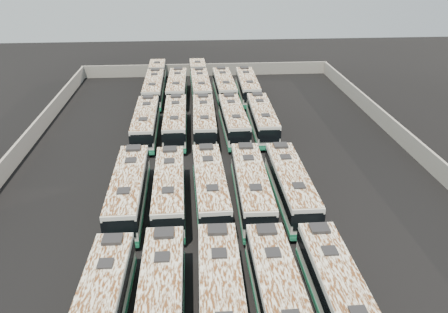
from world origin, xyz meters
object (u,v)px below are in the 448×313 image
Objects in this scene: bus_back_right at (224,87)px; bus_back_far_right at (247,86)px; bus_front_right at (280,301)px; bus_midfront_center at (210,187)px; bus_front_left at (161,307)px; bus_midfront_left at (170,190)px; bus_midback_left at (175,122)px; bus_back_left at (177,88)px; bus_midfront_far_right at (291,185)px; bus_front_far_left at (100,313)px; bus_front_center at (222,303)px; bus_midback_center at (204,121)px; bus_back_far_left at (155,83)px; bus_front_far_right at (340,298)px; bus_midback_right at (233,120)px; bus_midback_far_left at (146,123)px; bus_midback_far_right at (262,119)px; bus_midfront_far_left at (129,190)px; bus_back_center at (200,82)px; bus_midfront_right at (251,187)px.

bus_back_far_right is (3.67, 0.09, -0.01)m from bus_back_right.
bus_front_right is 14.94m from bus_midfront_center.
bus_back_far_right is at bearing 76.54° from bus_front_left.
bus_midback_left is (0.13, 16.99, 0.02)m from bus_midfront_left.
bus_midfront_far_right is at bearing -69.26° from bus_back_left.
bus_midback_left is (-7.24, 31.42, -0.01)m from bus_front_right.
bus_back_right is at bearing 1.03° from bus_back_left.
bus_front_center is at bearing 3.21° from bus_front_far_left.
bus_midback_center is (0.03, 16.84, -0.01)m from bus_midfront_center.
bus_midfront_center is at bearing -78.60° from bus_back_far_left.
bus_front_far_right is 0.98× the size of bus_back_far_right.
bus_front_right is 31.54m from bus_midback_center.
bus_back_far_left is (-3.58, 49.03, -0.02)m from bus_front_left.
bus_midback_right is (7.44, 31.30, -0.02)m from bus_front_left.
bus_back_far_left is (-14.77, 49.06, 0.03)m from bus_front_far_right.
bus_front_left is 47.07m from bus_back_far_right.
bus_midback_left is at bearing 84.60° from bus_front_far_left.
bus_midfront_far_right is at bearing -2.77° from bus_midfront_center.
bus_midback_far_left is at bearing -90.38° from bus_back_far_left.
bus_midback_far_right is at bearing -88.48° from bus_back_far_right.
bus_midfront_far_left is at bearing 135.60° from bus_front_far_right.
bus_back_left is at bearing -138.45° from bus_back_center.
bus_midfront_far_left is at bearing -103.16° from bus_back_center.
bus_front_far_left is 11.04m from bus_front_right.
bus_front_right is 0.99× the size of bus_midfront_center.
bus_back_far_right reaches higher than bus_midback_left.
bus_front_center reaches higher than bus_midback_far_right.
bus_back_center is at bearing 77.45° from bus_midfront_far_left.
bus_front_center is 14.60m from bus_midfront_right.
bus_midback_center is (-3.64, 31.33, -0.01)m from bus_front_right.
bus_front_right reaches higher than bus_back_center.
bus_midfront_right reaches higher than bus_back_right.
bus_midback_left is 0.98× the size of bus_back_left.
bus_midfront_center is (-3.67, 14.48, 0.01)m from bus_front_right.
bus_front_far_right is at bearing -73.69° from bus_back_far_left.
bus_back_center is at bearing 100.87° from bus_midback_right.
bus_back_far_right is at bearing 91.49° from bus_midback_far_right.
bus_front_far_right is (14.87, 0.17, 0.01)m from bus_front_far_left.
bus_midfront_right is 1.02× the size of bus_back_far_right.
bus_back_far_left reaches higher than bus_midback_far_right.
bus_midback_left is at bearing -88.35° from bus_back_left.
bus_midfront_far_right is (7.41, 14.21, -0.02)m from bus_front_center.
bus_back_far_right is at bearing 84.59° from bus_midfront_right.
bus_back_left is at bearing 109.54° from bus_midfront_far_right.
bus_midback_far_right is (3.69, 17.30, -0.06)m from bus_midfront_right.
bus_midfront_right is (7.44, 14.15, 0.03)m from bus_front_left.
bus_front_center is at bearing 177.97° from bus_front_right.
bus_midfront_far_left is 1.01× the size of bus_back_left.
bus_midfront_far_left is 1.03× the size of bus_midback_far_right.
bus_midfront_right is 1.02× the size of bus_midfront_far_right.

